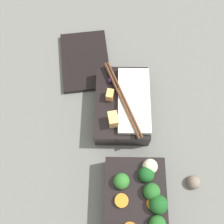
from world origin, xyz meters
name	(u,v)px	position (x,y,z in m)	size (l,w,h in m)	color
ground_plane	(130,156)	(0.00, 0.00, 0.00)	(3.00, 3.00, 0.00)	slate
bento_tray_vegetable	(137,203)	(-0.10, -0.01, 0.03)	(0.18, 0.12, 0.08)	black
bento_tray_rice	(123,105)	(0.12, 0.02, 0.03)	(0.19, 0.12, 0.08)	black
bento_lid	(85,61)	(0.25, 0.12, 0.01)	(0.18, 0.12, 0.01)	black
pebble_0	(193,182)	(-0.06, -0.14, 0.01)	(0.03, 0.03, 0.03)	#7A6B5B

